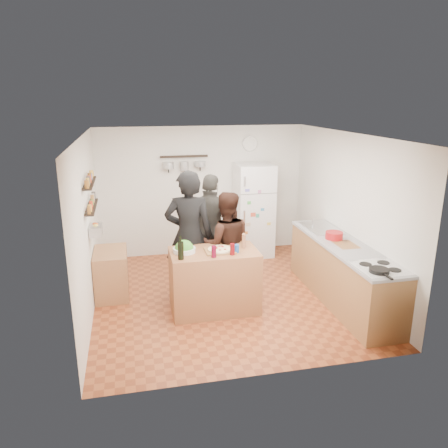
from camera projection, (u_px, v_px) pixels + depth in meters
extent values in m
plane|color=brown|center=(225.00, 295.00, 6.91)|extent=(4.20, 4.20, 0.00)
plane|color=white|center=(226.00, 135.00, 6.21)|extent=(4.20, 4.20, 0.00)
plane|color=silver|center=(202.00, 191.00, 8.53)|extent=(4.00, 0.00, 4.00)
plane|color=silver|center=(87.00, 228.00, 6.15)|extent=(0.00, 4.20, 4.20)
plane|color=silver|center=(347.00, 212.00, 6.97)|extent=(0.00, 4.20, 4.20)
cube|color=#955B36|center=(214.00, 281.00, 6.34)|extent=(1.25, 0.72, 0.91)
cube|color=brown|center=(220.00, 251.00, 6.21)|extent=(0.42, 0.34, 0.02)
cylinder|color=beige|center=(220.00, 249.00, 6.20)|extent=(0.34, 0.34, 0.02)
cylinder|color=silver|center=(184.00, 250.00, 6.17)|extent=(0.32, 0.32, 0.06)
cylinder|color=black|center=(181.00, 251.00, 5.87)|extent=(0.08, 0.08, 0.24)
cylinder|color=#4F061B|center=(214.00, 252.00, 5.96)|extent=(0.07, 0.07, 0.16)
cylinder|color=#5C070C|center=(232.00, 249.00, 6.05)|extent=(0.07, 0.07, 0.16)
cylinder|color=#8F593C|center=(244.00, 242.00, 6.33)|extent=(0.05, 0.05, 0.18)
cylinder|color=#1A4992|center=(237.00, 249.00, 6.15)|extent=(0.07, 0.07, 0.12)
imported|color=black|center=(189.00, 236.00, 6.60)|extent=(0.81, 0.60, 2.01)
imported|color=black|center=(226.00, 245.00, 6.73)|extent=(0.88, 0.73, 1.66)
imported|color=#2B2926|center=(212.00, 229.00, 7.26)|extent=(1.15, 0.94, 1.83)
cube|color=#9E7042|center=(342.00, 273.00, 6.62)|extent=(0.63, 2.63, 0.90)
cube|color=white|center=(380.00, 268.00, 5.60)|extent=(0.60, 0.62, 0.02)
cylinder|color=black|center=(379.00, 270.00, 5.44)|extent=(0.25, 0.25, 0.05)
cube|color=silver|center=(321.00, 228.00, 7.29)|extent=(0.50, 0.80, 0.03)
cube|color=#9A6538|center=(346.00, 245.00, 6.46)|extent=(0.30, 0.40, 0.02)
cylinder|color=#A31216|center=(334.00, 235.00, 6.71)|extent=(0.26, 0.26, 0.11)
cube|color=white|center=(253.00, 210.00, 8.50)|extent=(0.70, 0.68, 1.80)
cylinder|color=silver|center=(250.00, 144.00, 8.45)|extent=(0.30, 0.03, 0.30)
cube|color=black|center=(92.00, 207.00, 6.28)|extent=(0.12, 1.00, 0.02)
cube|color=black|center=(90.00, 183.00, 6.18)|extent=(0.12, 1.00, 0.02)
cube|color=silver|center=(96.00, 230.00, 6.39)|extent=(0.18, 0.35, 0.14)
cube|color=#A57245|center=(111.00, 273.00, 6.84)|extent=(0.50, 0.80, 0.73)
cube|color=black|center=(184.00, 156.00, 8.17)|extent=(0.90, 0.04, 0.04)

